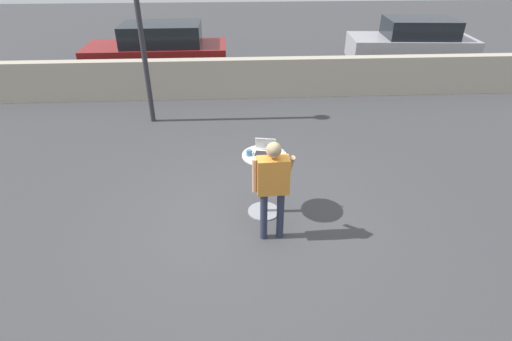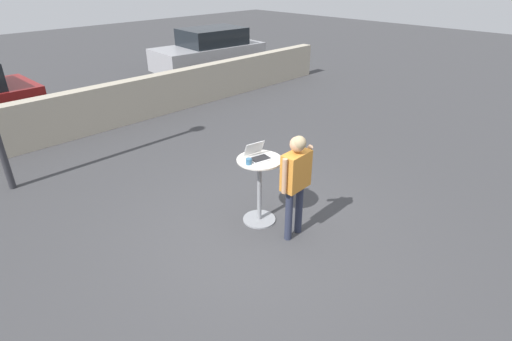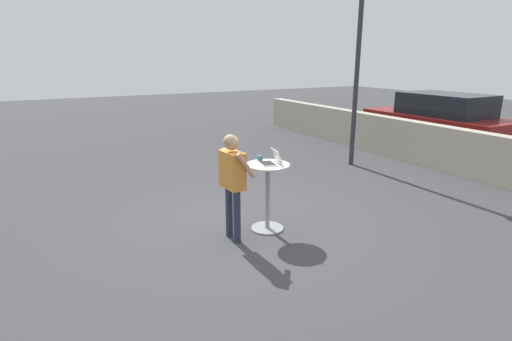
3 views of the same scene
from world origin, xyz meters
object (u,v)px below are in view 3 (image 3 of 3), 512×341
object	(u,v)px
standing_person	(232,174)
coffee_mug	(260,158)
parked_car_near_street	(439,120)
cafe_table	(268,191)
laptop	(271,161)
street_lamp	(359,42)

from	to	relation	value
standing_person	coffee_mug	bearing A→B (deg)	115.63
standing_person	parked_car_near_street	world-z (taller)	parked_car_near_street
cafe_table	laptop	bearing A→B (deg)	76.13
cafe_table	coffee_mug	bearing A→B (deg)	-177.94
coffee_mug	standing_person	size ratio (longest dim) A/B	0.07
coffee_mug	standing_person	bearing A→B (deg)	-64.37
cafe_table	coffee_mug	distance (m)	0.54
parked_car_near_street	street_lamp	distance (m)	4.38
standing_person	parked_car_near_street	xyz separation A→B (m)	(-2.89, 8.40, -0.21)
laptop	parked_car_near_street	bearing A→B (deg)	110.16
coffee_mug	standing_person	world-z (taller)	standing_person
cafe_table	coffee_mug	world-z (taller)	coffee_mug
coffee_mug	street_lamp	world-z (taller)	street_lamp
cafe_table	coffee_mug	xyz separation A→B (m)	(-0.24, -0.01, 0.48)
cafe_table	laptop	world-z (taller)	laptop
street_lamp	cafe_table	bearing A→B (deg)	-58.12
standing_person	street_lamp	xyz separation A→B (m)	(-2.56, 4.65, 2.01)
standing_person	street_lamp	world-z (taller)	street_lamp
standing_person	street_lamp	bearing A→B (deg)	118.83
cafe_table	standing_person	distance (m)	0.76
laptop	parked_car_near_street	size ratio (longest dim) A/B	0.09
coffee_mug	parked_car_near_street	bearing A→B (deg)	108.40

